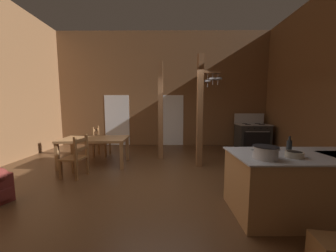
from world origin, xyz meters
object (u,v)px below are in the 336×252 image
Objects in this scene: ladderback_chair_near_window at (100,142)px; stockpot_on_counter at (265,152)px; dining_table at (95,141)px; kitchen_island at (307,185)px; bottle_tall_on_counter at (289,146)px; stove_range at (252,136)px; mixing_bowl_on_counter at (294,154)px; ladderback_chair_by_post at (76,157)px.

ladderback_chair_near_window is 4.84m from stockpot_on_counter.
kitchen_island is at bearing -28.77° from dining_table.
kitchen_island is at bearing -22.28° from bottle_tall_on_counter.
stove_range reaches higher than dining_table.
bottle_tall_on_counter is at bearing 69.59° from mixing_bowl_on_counter.
ladderback_chair_near_window is at bearing 103.52° from dining_table.
stockpot_on_counter reaches higher than mixing_bowl_on_counter.
ladderback_chair_near_window is at bearing 143.67° from kitchen_island.
ladderback_chair_by_post is at bearing 158.14° from mixing_bowl_on_counter.
bottle_tall_on_counter is at bearing -18.18° from ladderback_chair_by_post.
dining_table is at bearing 147.48° from mixing_bowl_on_counter.
kitchen_island is at bearing -18.42° from ladderback_chair_by_post.
bottle_tall_on_counter reaches higher than ladderback_chair_near_window.
stockpot_on_counter is at bearing -43.72° from ladderback_chair_near_window.
stove_range is 4.78m from stockpot_on_counter.
kitchen_island is at bearing -105.43° from stove_range.
dining_table is 0.95m from ladderback_chair_near_window.
mixing_bowl_on_counter reaches higher than ladderback_chair_by_post.
mixing_bowl_on_counter reaches higher than kitchen_island.
dining_table is 1.84× the size of ladderback_chair_near_window.
kitchen_island is at bearing -36.33° from ladderback_chair_near_window.
mixing_bowl_on_counter is (0.43, 0.07, -0.05)m from stockpot_on_counter.
ladderback_chair_near_window is 5.03m from bottle_tall_on_counter.
dining_table is at bearing 143.42° from stockpot_on_counter.
ladderback_chair_by_post is (0.15, -1.75, 0.00)m from ladderback_chair_near_window.
ladderback_chair_near_window reaches higher than kitchen_island.
bottle_tall_on_counter is at bearing 31.17° from stockpot_on_counter.
kitchen_island is 2.29× the size of ladderback_chair_by_post.
stockpot_on_counter is at bearing -170.79° from mixing_bowl_on_counter.
kitchen_island is 0.60m from bottle_tall_on_counter.
ladderback_chair_by_post is 2.51× the size of stockpot_on_counter.
kitchen_island is 1.24× the size of dining_table.
stockpot_on_counter is at bearing -113.44° from stove_range.
dining_table is 7.12× the size of bottle_tall_on_counter.
bottle_tall_on_counter is (3.99, -3.01, 0.55)m from ladderback_chair_near_window.
stockpot_on_counter is (-1.89, -4.36, 0.50)m from stove_range.
bottle_tall_on_counter is at bearing 157.72° from kitchen_island.
kitchen_island is at bearing 16.31° from stockpot_on_counter.
mixing_bowl_on_counter is (3.68, -2.35, 0.29)m from dining_table.
mixing_bowl_on_counter is (-0.32, -0.15, 0.49)m from kitchen_island.
bottle_tall_on_counter is (-0.23, 0.09, 0.55)m from kitchen_island.
dining_table is 0.87m from ladderback_chair_by_post.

